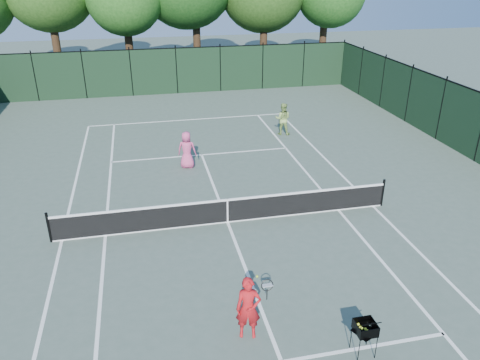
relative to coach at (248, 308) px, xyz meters
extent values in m
plane|color=#48584C|center=(0.54, 5.42, -0.82)|extent=(90.00, 90.00, 0.00)
cube|color=white|center=(-4.94, 5.42, -0.82)|extent=(0.10, 23.77, 0.01)
cube|color=white|center=(6.03, 5.42, -0.82)|extent=(0.10, 23.77, 0.01)
cube|color=white|center=(-3.57, 5.42, -0.82)|extent=(0.10, 23.77, 0.01)
cube|color=white|center=(4.66, 5.42, -0.82)|extent=(0.10, 23.77, 0.01)
cube|color=white|center=(0.54, 17.30, -0.82)|extent=(10.97, 0.10, 0.01)
cube|color=white|center=(0.54, 11.82, -0.82)|extent=(8.23, 0.10, 0.01)
cube|color=white|center=(0.54, 5.42, -0.82)|extent=(0.10, 12.80, 0.01)
cube|color=black|center=(0.54, 5.42, -0.37)|extent=(11.60, 0.03, 0.85)
cube|color=white|center=(0.54, 5.42, 0.05)|extent=(11.60, 0.05, 0.07)
cube|color=white|center=(0.54, 5.42, -0.80)|extent=(11.60, 0.05, 0.04)
cube|color=white|center=(0.54, 5.42, -0.37)|extent=(0.05, 0.04, 0.91)
cylinder|color=black|center=(-5.26, 5.42, -0.29)|extent=(0.09, 0.09, 1.06)
cylinder|color=black|center=(6.34, 5.42, -0.29)|extent=(0.09, 0.09, 1.06)
cube|color=black|center=(0.54, 23.42, 0.68)|extent=(24.00, 0.05, 3.00)
cylinder|color=black|center=(-7.46, 27.42, 1.58)|extent=(0.56, 0.56, 4.80)
cylinder|color=black|center=(-2.46, 27.22, 1.33)|extent=(0.56, 0.56, 4.30)
cylinder|color=black|center=(2.54, 27.72, 1.68)|extent=(0.56, 0.56, 5.00)
cylinder|color=black|center=(7.54, 27.02, 1.48)|extent=(0.56, 0.56, 4.60)
cylinder|color=black|center=(12.54, 27.52, 1.38)|extent=(0.56, 0.56, 4.40)
imported|color=red|center=(0.00, 0.00, 0.00)|extent=(0.67, 0.51, 1.64)
cylinder|color=black|center=(0.51, 0.24, 0.13)|extent=(0.03, 0.03, 0.30)
torus|color=black|center=(0.51, 0.24, 0.40)|extent=(0.30, 0.10, 0.30)
imported|color=#D74B81|center=(-0.26, 10.50, 0.00)|extent=(0.91, 0.71, 1.64)
imported|color=#98BA5D|center=(5.09, 13.81, 0.01)|extent=(0.99, 0.89, 1.66)
cylinder|color=black|center=(2.23, -1.33, -0.51)|extent=(0.02, 0.02, 0.62)
cylinder|color=black|center=(2.65, -1.33, -0.51)|extent=(0.02, 0.02, 0.62)
cylinder|color=black|center=(2.23, -0.90, -0.51)|extent=(0.02, 0.02, 0.62)
cylinder|color=black|center=(2.65, -0.90, -0.51)|extent=(0.02, 0.02, 0.62)
cube|color=black|center=(2.44, -1.11, -0.07)|extent=(0.61, 0.61, 0.26)
sphere|color=yellow|center=(2.44, -1.11, -0.15)|extent=(0.07, 0.07, 0.07)
sphere|color=yellow|center=(2.44, -1.11, -0.15)|extent=(0.07, 0.07, 0.07)
sphere|color=yellow|center=(2.44, -1.11, -0.15)|extent=(0.07, 0.07, 0.07)
sphere|color=yellow|center=(2.44, -1.11, -0.15)|extent=(0.07, 0.07, 0.07)
sphere|color=yellow|center=(2.44, -1.11, -0.15)|extent=(0.07, 0.07, 0.07)
sphere|color=yellow|center=(2.44, -1.11, -0.15)|extent=(0.07, 0.07, 0.07)
sphere|color=yellow|center=(2.44, -1.11, -0.15)|extent=(0.07, 0.07, 0.07)
sphere|color=yellow|center=(2.44, -1.11, -0.15)|extent=(0.07, 0.07, 0.07)
sphere|color=yellow|center=(2.44, -1.11, -0.15)|extent=(0.07, 0.07, 0.07)
sphere|color=yellow|center=(2.44, -1.11, -0.15)|extent=(0.07, 0.07, 0.07)
sphere|color=yellow|center=(2.44, -1.11, -0.15)|extent=(0.07, 0.07, 0.07)
sphere|color=yellow|center=(2.44, -1.11, -0.15)|extent=(0.07, 0.07, 0.07)
sphere|color=yellow|center=(2.44, -1.11, -0.15)|extent=(0.07, 0.07, 0.07)
sphere|color=#CBEF30|center=(0.77, 2.16, -0.79)|extent=(0.07, 0.07, 0.07)
camera|label=1|loc=(-2.05, -8.43, 7.39)|focal=35.00mm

